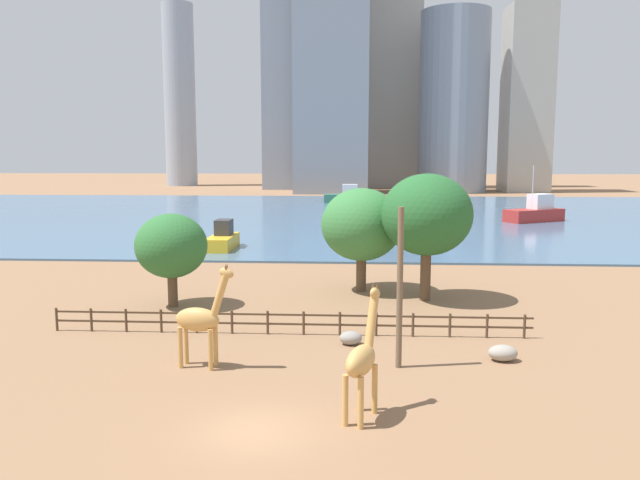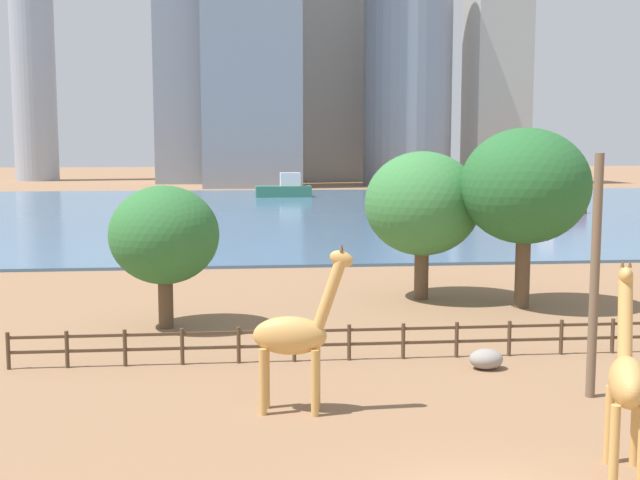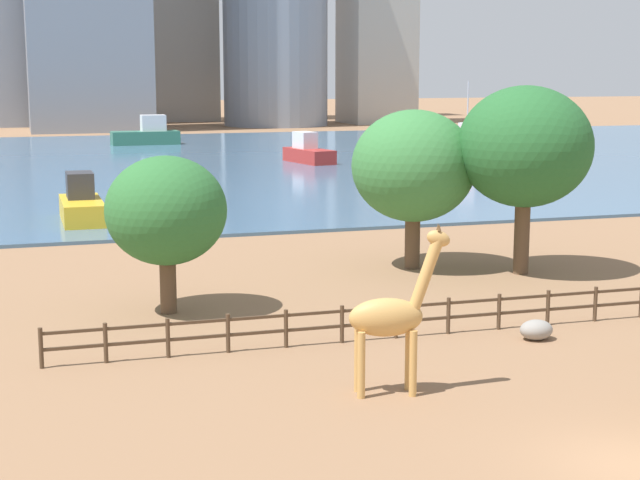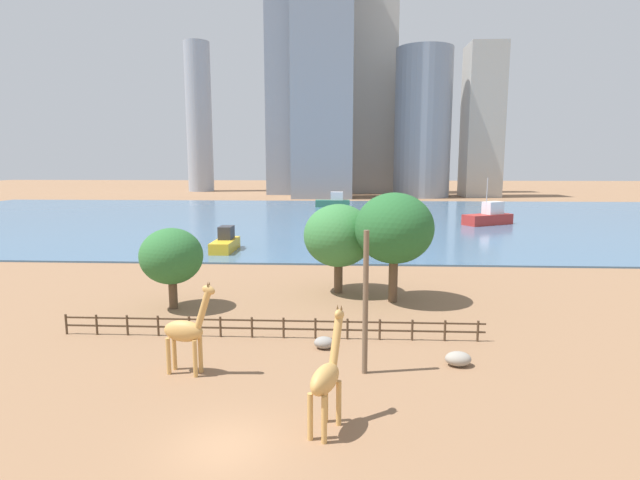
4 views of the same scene
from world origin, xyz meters
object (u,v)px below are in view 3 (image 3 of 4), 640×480
object	(u,v)px
giraffe_tall	(392,316)
boat_barge	(147,135)
tree_right_tall	(414,166)
boat_ferry	(81,205)
boat_sailboat	(471,149)
boat_tug	(308,152)
tree_left_large	(525,147)
boulder_by_pole	(536,330)
tree_center_broad	(166,211)

from	to	relation	value
giraffe_tall	boat_barge	distance (m)	95.08
tree_right_tall	boat_ferry	distance (m)	23.17
tree_right_tall	boat_sailboat	distance (m)	52.22
giraffe_tall	boat_tug	size ratio (longest dim) A/B	0.69
giraffe_tall	boat_ferry	size ratio (longest dim) A/B	0.75
tree_left_large	boulder_by_pole	bearing A→B (deg)	-115.88
tree_right_tall	boat_barge	size ratio (longest dim) A/B	0.90
boat_ferry	boulder_by_pole	bearing A→B (deg)	23.14
boulder_by_pole	boat_tug	xyz separation A→B (m)	(10.40, 62.94, 0.85)
tree_right_tall	boat_ferry	xyz separation A→B (m)	(-13.89, 18.18, -3.60)
giraffe_tall	tree_center_broad	size ratio (longest dim) A/B	0.82
boat_ferry	boat_tug	world-z (taller)	boat_tug
tree_center_broad	boat_ferry	world-z (taller)	tree_center_broad
boat_tug	tree_left_large	bearing A→B (deg)	-17.69
boulder_by_pole	tree_center_broad	bearing A→B (deg)	146.97
boat_sailboat	boat_barge	world-z (taller)	boat_sailboat
giraffe_tall	tree_right_tall	distance (m)	18.31
tree_center_broad	boat_sailboat	xyz separation A→B (m)	(37.20, 50.91, -2.41)
giraffe_tall	boat_tug	bearing A→B (deg)	85.93
tree_left_large	tree_right_tall	bearing A→B (deg)	149.01
boat_tug	boat_barge	bearing A→B (deg)	-168.52
tree_center_broad	boat_sailboat	world-z (taller)	boat_sailboat
boat_barge	tree_center_broad	bearing A→B (deg)	81.75
tree_center_broad	giraffe_tall	bearing A→B (deg)	-67.54
boat_tug	boat_barge	xyz separation A→B (m)	(-12.09, 28.16, 0.20)
tree_left_large	boat_sailboat	bearing A→B (deg)	66.73
tree_left_large	tree_center_broad	distance (m)	16.74
boulder_by_pole	tree_left_large	bearing A→B (deg)	64.12
giraffe_tall	tree_center_broad	bearing A→B (deg)	122.87
tree_left_large	giraffe_tall	bearing A→B (deg)	-130.11
boat_ferry	boat_sailboat	size ratio (longest dim) A/B	0.71
tree_left_large	boat_ferry	bearing A→B (deg)	131.21
boulder_by_pole	boat_barge	world-z (taller)	boat_barge
tree_right_tall	boat_barge	bearing A→B (deg)	91.70
boulder_by_pole	tree_right_tall	world-z (taller)	tree_right_tall
tree_center_broad	tree_left_large	bearing A→B (deg)	9.10
tree_center_broad	boat_sailboat	distance (m)	63.10
tree_left_large	boat_barge	world-z (taller)	tree_left_large
tree_center_broad	boat_sailboat	bearing A→B (deg)	53.85
boulder_by_pole	tree_right_tall	xyz separation A→B (m)	(0.64, 12.69, 4.43)
tree_center_broad	boat_ferry	distance (m)	23.61
tree_right_tall	boat_sailboat	world-z (taller)	boat_sailboat
boat_sailboat	boat_barge	size ratio (longest dim) A/B	1.13
boulder_by_pole	tree_left_large	size ratio (longest dim) A/B	0.14
boulder_by_pole	boat_barge	distance (m)	91.12
boulder_by_pole	boat_ferry	bearing A→B (deg)	113.24
boat_sailboat	boat_barge	xyz separation A→B (m)	(-27.36, 32.70, -0.11)
giraffe_tall	tree_left_large	size ratio (longest dim) A/B	0.58
boat_ferry	boat_sailboat	xyz separation A→B (m)	(38.93, 27.53, 0.34)
boat_tug	boat_sailboat	bearing A→B (deg)	61.69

